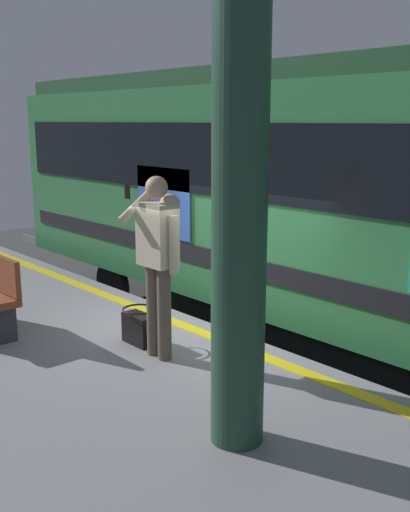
{
  "coord_description": "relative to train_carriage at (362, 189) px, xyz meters",
  "views": [
    {
      "loc": [
        -4.97,
        4.56,
        3.32
      ],
      "look_at": [
        -0.18,
        0.3,
        1.87
      ],
      "focal_mm": 42.33,
      "sensor_mm": 36.0,
      "label": 1
    }
  ],
  "objects": [
    {
      "name": "platform",
      "position": [
        0.55,
        4.17,
        -1.97
      ],
      "size": [
        17.07,
        4.21,
        0.97
      ],
      "primitive_type": "cube",
      "color": "gray",
      "rests_on": "ground"
    },
    {
      "name": "station_column",
      "position": [
        -1.49,
        3.69,
        0.41
      ],
      "size": [
        0.39,
        0.39,
        3.78
      ],
      "primitive_type": "cylinder",
      "color": "#1E3F2D",
      "rests_on": "platform"
    },
    {
      "name": "safety_line",
      "position": [
        0.55,
        2.36,
        -1.48
      ],
      "size": [
        16.73,
        0.16,
        0.01
      ],
      "primitive_type": "cube",
      "color": "yellow",
      "rests_on": "platform"
    },
    {
      "name": "handbag",
      "position": [
        0.62,
        3.08,
        -1.3
      ],
      "size": [
        0.4,
        0.36,
        0.39
      ],
      "color": "black",
      "rests_on": "platform"
    },
    {
      "name": "track_rail_far",
      "position": [
        0.55,
        -0.72,
        -2.37
      ],
      "size": [
        22.2,
        0.08,
        0.16
      ],
      "primitive_type": "cube",
      "color": "slate",
      "rests_on": "ground"
    },
    {
      "name": "track_rail_near",
      "position": [
        0.55,
        0.71,
        -2.37
      ],
      "size": [
        22.2,
        0.08,
        0.16
      ],
      "primitive_type": "cube",
      "color": "slate",
      "rests_on": "ground"
    },
    {
      "name": "ground_plane",
      "position": [
        0.55,
        2.06,
        -2.45
      ],
      "size": [
        25.61,
        25.61,
        0.0
      ],
      "primitive_type": "plane",
      "color": "#3D3D3F"
    },
    {
      "name": "passenger",
      "position": [
        0.19,
        3.13,
        -0.39
      ],
      "size": [
        0.57,
        0.55,
        1.83
      ],
      "color": "brown",
      "rests_on": "platform"
    },
    {
      "name": "train_carriage",
      "position": [
        0.0,
        0.0,
        0.0
      ],
      "size": [
        12.43,
        3.07,
        3.83
      ],
      "color": "#2D723F",
      "rests_on": "ground"
    }
  ]
}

